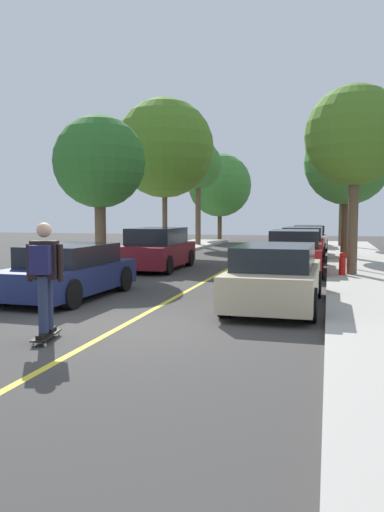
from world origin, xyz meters
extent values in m
plane|color=#3D3A38|center=(0.00, 0.00, 0.00)|extent=(80.00, 80.00, 0.00)
cube|color=gold|center=(0.00, 4.00, 0.00)|extent=(0.12, 39.20, 0.01)
cube|color=navy|center=(-2.42, 2.71, 0.48)|extent=(1.84, 4.09, 0.60)
cube|color=black|center=(-2.42, 2.76, 1.02)|extent=(1.59, 2.43, 0.47)
cylinder|color=black|center=(-1.66, 1.37, 0.32)|extent=(0.24, 0.65, 0.64)
cylinder|color=black|center=(-3.27, 1.41, 0.32)|extent=(0.24, 0.65, 0.64)
cylinder|color=black|center=(-1.58, 4.01, 0.32)|extent=(0.24, 0.65, 0.64)
cylinder|color=black|center=(-3.19, 4.06, 0.32)|extent=(0.24, 0.65, 0.64)
cube|color=maroon|center=(-2.42, 9.14, 0.55)|extent=(1.85, 4.32, 0.73)
cube|color=black|center=(-2.42, 9.17, 1.20)|extent=(1.61, 2.66, 0.58)
cylinder|color=black|center=(-1.57, 7.71, 0.32)|extent=(0.23, 0.64, 0.64)
cylinder|color=black|center=(-3.23, 7.68, 0.32)|extent=(0.23, 0.64, 0.64)
cylinder|color=black|center=(-1.62, 10.60, 0.32)|extent=(0.23, 0.64, 0.64)
cylinder|color=black|center=(-3.28, 10.57, 0.32)|extent=(0.23, 0.64, 0.64)
cube|color=#BCAD89|center=(2.42, 2.82, 0.52)|extent=(1.78, 4.30, 0.68)
cube|color=black|center=(2.42, 2.66, 1.10)|extent=(1.55, 2.58, 0.48)
cylinder|color=black|center=(1.64, 4.27, 0.32)|extent=(0.23, 0.64, 0.64)
cylinder|color=black|center=(3.24, 4.25, 0.32)|extent=(0.23, 0.64, 0.64)
cylinder|color=black|center=(1.60, 1.39, 0.32)|extent=(0.23, 0.64, 0.64)
cylinder|color=black|center=(3.21, 1.38, 0.32)|extent=(0.23, 0.64, 0.64)
cube|color=maroon|center=(2.42, 9.33, 0.54)|extent=(1.81, 4.48, 0.73)
cube|color=black|center=(2.43, 9.28, 1.18)|extent=(1.58, 2.60, 0.54)
cylinder|color=black|center=(1.59, 10.84, 0.32)|extent=(0.23, 0.64, 0.64)
cylinder|color=black|center=(3.21, 10.86, 0.32)|extent=(0.23, 0.64, 0.64)
cylinder|color=black|center=(1.64, 7.79, 0.32)|extent=(0.23, 0.64, 0.64)
cylinder|color=black|center=(3.26, 7.82, 0.32)|extent=(0.23, 0.64, 0.64)
cube|color=maroon|center=(2.42, 14.94, 0.52)|extent=(1.84, 4.34, 0.68)
cube|color=black|center=(2.42, 14.85, 1.14)|extent=(1.61, 2.86, 0.55)
cylinder|color=black|center=(1.60, 16.41, 0.32)|extent=(0.23, 0.64, 0.64)
cylinder|color=black|center=(3.28, 16.39, 0.32)|extent=(0.23, 0.64, 0.64)
cylinder|color=black|center=(1.57, 13.49, 0.32)|extent=(0.23, 0.64, 0.64)
cylinder|color=black|center=(3.25, 13.47, 0.32)|extent=(0.23, 0.64, 0.64)
cube|color=white|center=(2.42, 21.70, 0.50)|extent=(2.02, 4.73, 0.64)
cube|color=black|center=(2.42, 21.69, 1.08)|extent=(1.73, 2.70, 0.53)
cylinder|color=black|center=(1.50, 23.30, 0.32)|extent=(0.24, 0.65, 0.64)
cylinder|color=black|center=(3.24, 23.36, 0.32)|extent=(0.24, 0.65, 0.64)
cylinder|color=black|center=(1.61, 20.03, 0.32)|extent=(0.24, 0.65, 0.64)
cylinder|color=black|center=(3.35, 20.09, 0.32)|extent=(0.24, 0.65, 0.64)
cylinder|color=brown|center=(-4.21, 8.28, 1.47)|extent=(0.39, 0.39, 2.67)
sphere|color=#2D6B28|center=(-4.21, 8.28, 3.78)|extent=(3.19, 3.19, 3.19)
cylinder|color=brown|center=(-4.21, 15.56, 2.02)|extent=(0.24, 0.24, 3.77)
sphere|color=#4C7A23|center=(-4.21, 15.56, 5.15)|extent=(4.76, 4.76, 4.76)
cylinder|color=brown|center=(-4.21, 22.11, 2.16)|extent=(0.32, 0.32, 4.04)
sphere|color=#3D7F33|center=(-4.21, 22.11, 4.96)|extent=(2.88, 2.88, 2.88)
cylinder|color=#4C3823|center=(-4.21, 28.54, 1.58)|extent=(0.30, 0.30, 2.88)
sphere|color=#3D7F33|center=(-4.21, 28.54, 4.09)|extent=(4.59, 4.59, 4.59)
cylinder|color=brown|center=(4.21, 8.20, 1.76)|extent=(0.30, 0.30, 3.24)
sphere|color=#4C7A23|center=(4.21, 8.20, 4.34)|extent=(3.01, 3.01, 3.01)
cylinder|color=#4C3823|center=(4.21, 14.42, 1.58)|extent=(0.42, 0.42, 2.88)
sphere|color=#3D7F33|center=(4.21, 14.42, 4.16)|extent=(3.59, 3.59, 3.59)
cylinder|color=brown|center=(4.21, 22.63, 2.20)|extent=(0.29, 0.29, 4.13)
sphere|color=olive|center=(4.21, 22.63, 5.28)|extent=(3.18, 3.18, 3.18)
cylinder|color=#B2140F|center=(3.92, 7.90, 0.42)|extent=(0.20, 0.20, 0.55)
sphere|color=#B2140F|center=(3.92, 7.90, 0.75)|extent=(0.18, 0.18, 0.18)
cylinder|color=#38383D|center=(4.17, 10.02, 2.95)|extent=(0.12, 0.12, 5.63)
cube|color=#EAE5C6|center=(4.17, 10.02, 5.89)|extent=(0.36, 0.24, 0.20)
cube|color=black|center=(-0.73, -1.14, 0.09)|extent=(0.39, 0.87, 0.02)
cylinder|color=beige|center=(-0.90, -0.82, 0.03)|extent=(0.04, 0.06, 0.06)
cylinder|color=beige|center=(-0.71, -0.78, 0.03)|extent=(0.04, 0.06, 0.06)
cylinder|color=beige|center=(-0.76, -1.49, 0.03)|extent=(0.04, 0.06, 0.06)
cylinder|color=beige|center=(-0.57, -1.45, 0.03)|extent=(0.04, 0.06, 0.06)
cube|color=#99999E|center=(-0.80, -0.80, 0.07)|extent=(0.11, 0.06, 0.02)
cube|color=#99999E|center=(-0.66, -1.47, 0.07)|extent=(0.11, 0.06, 0.02)
cube|color=black|center=(-0.78, -0.92, 0.13)|extent=(0.15, 0.27, 0.06)
cube|color=black|center=(-0.69, -1.35, 0.13)|extent=(0.15, 0.27, 0.06)
cylinder|color=#283351|center=(-0.76, -1.02, 0.60)|extent=(0.18, 0.18, 0.87)
cylinder|color=#283351|center=(-0.71, -1.25, 0.60)|extent=(0.18, 0.18, 0.87)
cube|color=black|center=(-0.73, -1.14, 1.27)|extent=(0.44, 0.30, 0.59)
sphere|color=tan|center=(-0.73, -1.14, 1.74)|extent=(0.23, 0.23, 0.23)
cylinder|color=black|center=(-0.97, -1.19, 1.23)|extent=(0.11, 0.11, 0.58)
cylinder|color=black|center=(-0.49, -1.09, 1.23)|extent=(0.11, 0.11, 0.58)
cube|color=#1E1E4C|center=(-0.69, -1.33, 1.29)|extent=(0.33, 0.24, 0.44)
camera|label=1|loc=(3.49, -8.12, 1.98)|focal=35.81mm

